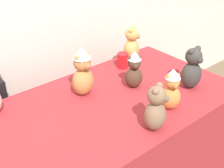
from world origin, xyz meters
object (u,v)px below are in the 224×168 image
teddy_bear_charcoal (192,69)px  teddy_bear_mocha (156,109)px  display_table (112,146)px  teddy_bear_honey (132,45)px  teddy_bear_ginger (172,90)px  teddy_bear_caramel (83,72)px  party_cup_red (123,60)px  teddy_bear_cocoa (134,70)px

teddy_bear_charcoal → teddy_bear_mocha: (-0.50, -0.15, -0.01)m
display_table → teddy_bear_honey: 0.77m
teddy_bear_ginger → teddy_bear_honey: (0.28, 0.62, -0.00)m
teddy_bear_charcoal → teddy_bear_ginger: (-0.29, -0.08, -0.01)m
teddy_bear_caramel → party_cup_red: bearing=8.2°
teddy_bear_honey → teddy_bear_cocoa: (-0.27, -0.31, -0.00)m
teddy_bear_ginger → teddy_bear_honey: size_ratio=0.96×
teddy_bear_caramel → display_table: bearing=-72.8°
teddy_bear_ginger → party_cup_red: bearing=100.4°
party_cup_red → teddy_bear_mocha: bearing=-118.5°
display_table → teddy_bear_caramel: (-0.08, 0.18, 0.51)m
teddy_bear_caramel → teddy_bear_ginger: teddy_bear_caramel is taller
teddy_bear_ginger → teddy_bear_charcoal: bearing=39.7°
teddy_bear_ginger → party_cup_red: teddy_bear_ginger is taller
teddy_bear_charcoal → party_cup_red: teddy_bear_charcoal is taller
display_table → teddy_bear_caramel: bearing=114.2°
teddy_bear_caramel → teddy_bear_mocha: bearing=-87.9°
teddy_bear_honey → party_cup_red: 0.16m
teddy_bear_mocha → teddy_bear_cocoa: (0.22, 0.39, 0.00)m
teddy_bear_cocoa → teddy_bear_honey: bearing=77.3°
teddy_bear_caramel → teddy_bear_charcoal: (0.58, -0.38, -0.02)m
display_table → teddy_bear_charcoal: bearing=-21.5°
display_table → teddy_bear_ginger: (0.21, -0.28, 0.48)m
teddy_bear_ginger → teddy_bear_cocoa: teddy_bear_ginger is taller
teddy_bear_caramel → teddy_bear_cocoa: teddy_bear_caramel is taller
teddy_bear_ginger → teddy_bear_cocoa: size_ratio=1.02×
teddy_bear_mocha → teddy_bear_honey: (0.48, 0.70, 0.00)m
teddy_bear_honey → teddy_bear_mocha: bearing=-156.8°
teddy_bear_mocha → teddy_bear_cocoa: 0.45m
teddy_bear_cocoa → display_table: bearing=-140.9°
teddy_bear_charcoal → teddy_bear_ginger: bearing=-165.0°
teddy_bear_honey → party_cup_red: bearing=168.2°
teddy_bear_cocoa → teddy_bear_mocha: bearing=-90.7°
teddy_bear_honey → party_cup_red: (-0.13, -0.05, -0.07)m
teddy_bear_charcoal → teddy_bear_mocha: bearing=-163.2°
teddy_bear_mocha → teddy_bear_honey: 0.85m
teddy_bear_caramel → teddy_bear_mocha: teddy_bear_caramel is taller
display_table → teddy_bear_honey: bearing=35.6°
display_table → teddy_bear_caramel: size_ratio=4.94×
teddy_bear_charcoal → teddy_bear_honey: (-0.01, 0.55, -0.01)m
display_table → teddy_bear_charcoal: 0.73m
display_table → teddy_bear_cocoa: bearing=10.8°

